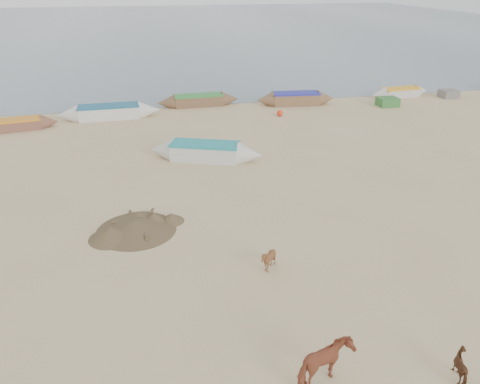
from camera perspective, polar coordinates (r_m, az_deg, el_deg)
name	(u,v)px	position (r m, az deg, el deg)	size (l,w,h in m)	color
ground	(264,265)	(16.62, 2.95, -8.90)	(140.00, 140.00, 0.00)	tan
sea	(154,26)	(95.78, -10.49, 19.28)	(160.00, 160.00, 0.00)	slate
cow_adult	(325,364)	(12.37, 10.31, -19.93)	(0.68, 1.49, 1.26)	brown
calf_front	(268,259)	(16.16, 3.48, -8.19)	(0.69, 0.78, 0.86)	brown
calf_right	(464,367)	(13.71, 25.68, -18.67)	(0.71, 0.61, 0.72)	#532F1B
near_canoe	(205,151)	(25.57, -4.28, 4.95)	(6.24, 1.35, 0.96)	beige
debris_pile	(136,225)	(19.01, -12.58, -4.00)	(3.19, 3.19, 0.46)	brown
waterline_canoes	(177,105)	(35.30, -7.73, 10.43)	(61.34, 5.29, 0.96)	brown
beach_clutter	(254,107)	(35.03, 1.75, 10.31)	(44.64, 3.87, 0.64)	#357233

